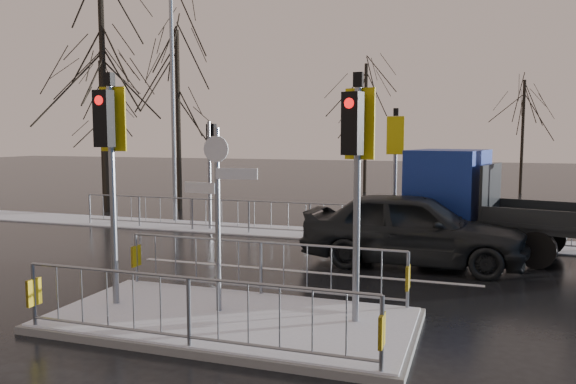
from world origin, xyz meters
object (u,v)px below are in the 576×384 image
(traffic_island, at_px, (230,301))
(car_far_lane, at_px, (413,228))
(street_lamp_left, at_px, (174,95))
(flatbed_truck, at_px, (479,199))

(traffic_island, bearing_deg, car_far_lane, 65.75)
(car_far_lane, relative_size, street_lamp_left, 0.63)
(car_far_lane, height_order, street_lamp_left, street_lamp_left)
(traffic_island, bearing_deg, street_lamp_left, 124.07)
(traffic_island, height_order, car_far_lane, traffic_island)
(flatbed_truck, distance_m, street_lamp_left, 10.98)
(traffic_island, distance_m, car_far_lane, 5.79)
(traffic_island, bearing_deg, flatbed_truck, 61.50)
(flatbed_truck, relative_size, street_lamp_left, 0.75)
(car_far_lane, distance_m, flatbed_truck, 2.45)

